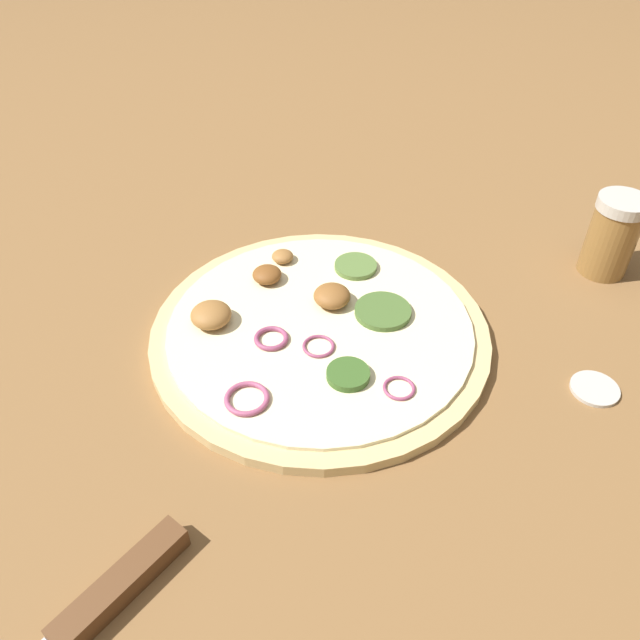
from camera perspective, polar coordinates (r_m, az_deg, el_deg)
The scene contains 4 objects.
ground_plane at distance 0.61m, azimuth 0.00°, elevation -1.49°, with size 3.00×3.00×0.00m, color brown.
pizza at distance 0.60m, azimuth -0.15°, elevation -0.83°, with size 0.32×0.32×0.03m.
spice_jar at distance 0.73m, azimuth 25.17°, elevation 7.00°, with size 0.05×0.05×0.09m.
loose_cap at distance 0.60m, azimuth 23.86°, elevation -5.66°, with size 0.04×0.04×0.01m.
Camera 1 is at (-0.37, -0.24, 0.41)m, focal length 35.00 mm.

